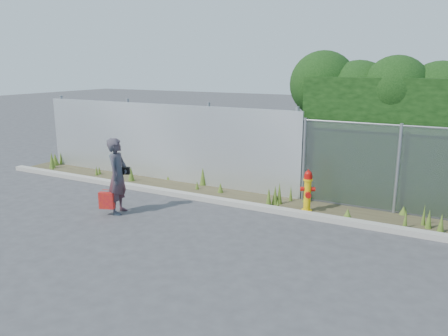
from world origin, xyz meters
The scene contains 8 objects.
ground centered at (0.00, 0.00, 0.00)m, with size 80.00×80.00×0.00m, color #3D3C3F.
curb centered at (0.00, 1.80, 0.06)m, with size 16.00×0.22×0.12m, color #9F9A90.
weed_strip centered at (0.18, 2.50, 0.13)m, with size 16.00×1.31×0.54m.
corrugated_fence centered at (-3.25, 3.01, 1.10)m, with size 8.50×0.21×2.30m.
fire_hydrant centered at (1.43, 2.17, 0.48)m, with size 0.33×0.30×1.00m.
woman centered at (-2.30, 0.11, 0.86)m, with size 0.63×0.41×1.72m, color #0F5561.
red_tote_bag centered at (-2.40, -0.18, 0.35)m, with size 0.34×0.12×0.44m.
black_shoulder_bag centered at (-2.20, 0.24, 0.97)m, with size 0.22×0.09×0.17m.
Camera 1 is at (4.26, -7.07, 3.28)m, focal length 35.00 mm.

